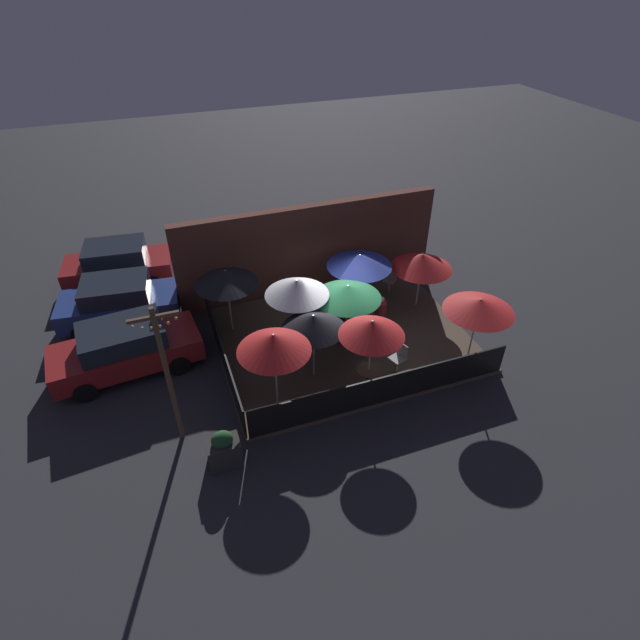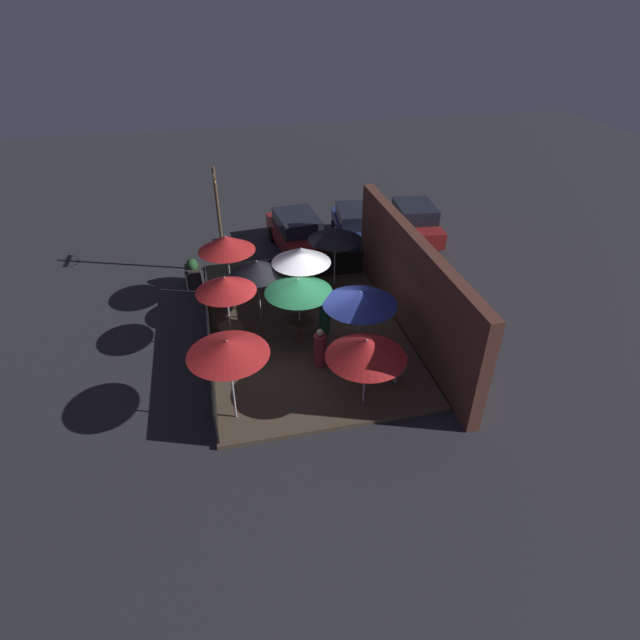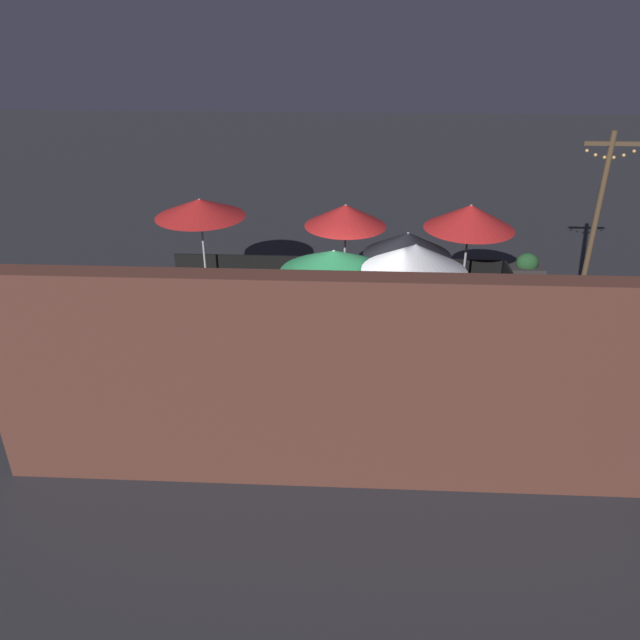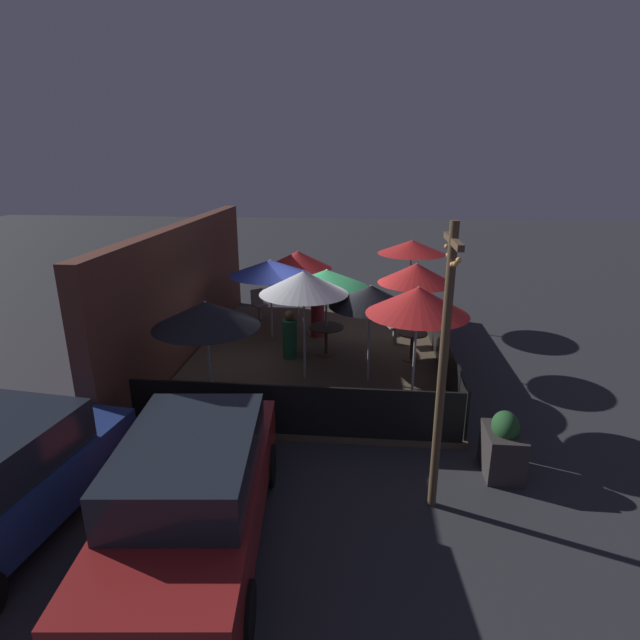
% 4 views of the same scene
% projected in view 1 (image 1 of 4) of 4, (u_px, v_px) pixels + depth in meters
% --- Properties ---
extents(ground_plane, '(60.00, 60.00, 0.00)m').
position_uv_depth(ground_plane, '(343.00, 341.00, 16.18)').
color(ground_plane, '#2D2D33').
extents(patio_deck, '(7.82, 6.11, 0.12)m').
position_uv_depth(patio_deck, '(343.00, 339.00, 16.15)').
color(patio_deck, brown).
rests_on(patio_deck, ground_plane).
extents(building_wall, '(9.42, 0.36, 3.32)m').
position_uv_depth(building_wall, '(309.00, 249.00, 17.67)').
color(building_wall, brown).
rests_on(building_wall, ground_plane).
extents(fence_front, '(7.62, 0.05, 0.95)m').
position_uv_depth(fence_front, '(385.00, 389.00, 13.56)').
color(fence_front, black).
rests_on(fence_front, patio_deck).
extents(fence_side_left, '(0.05, 5.91, 0.95)m').
position_uv_depth(fence_side_left, '(222.00, 353.00, 14.77)').
color(fence_side_left, black).
rests_on(fence_side_left, patio_deck).
extents(patio_umbrella_0, '(2.04, 2.04, 2.17)m').
position_uv_depth(patio_umbrella_0, '(348.00, 292.00, 14.75)').
color(patio_umbrella_0, '#B2B2B7').
rests_on(patio_umbrella_0, patio_deck).
extents(patio_umbrella_1, '(1.77, 1.77, 2.40)m').
position_uv_depth(patio_umbrella_1, '(372.00, 328.00, 12.98)').
color(patio_umbrella_1, '#B2B2B7').
rests_on(patio_umbrella_1, patio_deck).
extents(patio_umbrella_2, '(1.90, 1.90, 2.50)m').
position_uv_depth(patio_umbrella_2, '(274.00, 343.00, 12.39)').
color(patio_umbrella_2, '#B2B2B7').
rests_on(patio_umbrella_2, patio_deck).
extents(patio_umbrella_3, '(1.96, 1.96, 2.25)m').
position_uv_depth(patio_umbrella_3, '(226.00, 277.00, 15.28)').
color(patio_umbrella_3, '#B2B2B7').
rests_on(patio_umbrella_3, patio_deck).
extents(patio_umbrella_4, '(1.77, 1.77, 2.17)m').
position_uv_depth(patio_umbrella_4, '(313.00, 322.00, 13.57)').
color(patio_umbrella_4, '#B2B2B7').
rests_on(patio_umbrella_4, patio_deck).
extents(patio_umbrella_5, '(2.16, 2.16, 2.16)m').
position_uv_depth(patio_umbrella_5, '(360.00, 260.00, 16.22)').
color(patio_umbrella_5, '#B2B2B7').
rests_on(patio_umbrella_5, patio_deck).
extents(patio_umbrella_6, '(1.98, 1.98, 2.43)m').
position_uv_depth(patio_umbrella_6, '(480.00, 305.00, 13.70)').
color(patio_umbrella_6, '#B2B2B7').
rests_on(patio_umbrella_6, patio_deck).
extents(patio_umbrella_7, '(1.91, 1.91, 2.45)m').
position_uv_depth(patio_umbrella_7, '(297.00, 287.00, 14.47)').
color(patio_umbrella_7, '#B2B2B7').
rests_on(patio_umbrella_7, patio_deck).
extents(patio_umbrella_8, '(2.07, 2.07, 2.02)m').
position_uv_depth(patio_umbrella_8, '(422.00, 261.00, 16.56)').
color(patio_umbrella_8, '#B2B2B7').
rests_on(patio_umbrella_8, patio_deck).
extents(dining_table_0, '(0.85, 0.85, 0.73)m').
position_uv_depth(dining_table_0, '(346.00, 328.00, 15.56)').
color(dining_table_0, '#4C3828').
rests_on(dining_table_0, patio_deck).
extents(dining_table_1, '(0.72, 0.72, 0.71)m').
position_uv_depth(dining_table_1, '(368.00, 373.00, 13.95)').
color(dining_table_1, '#4C3828').
rests_on(dining_table_1, patio_deck).
extents(patio_chair_0, '(0.50, 0.50, 0.95)m').
position_uv_depth(patio_chair_0, '(399.00, 357.00, 14.56)').
color(patio_chair_0, gray).
rests_on(patio_chair_0, patio_deck).
extents(patio_chair_1, '(0.56, 0.56, 0.92)m').
position_uv_depth(patio_chair_1, '(390.00, 279.00, 18.05)').
color(patio_chair_1, gray).
rests_on(patio_chair_1, patio_deck).
extents(patron_0, '(0.50, 0.50, 1.23)m').
position_uv_depth(patron_0, '(380.00, 314.00, 16.21)').
color(patron_0, maroon).
rests_on(patron_0, patio_deck).
extents(patron_1, '(0.48, 0.48, 1.21)m').
position_uv_depth(patron_1, '(327.00, 316.00, 16.15)').
color(patron_1, '#236642').
rests_on(patron_1, patio_deck).
extents(planter_box, '(0.81, 0.56, 1.08)m').
position_uv_depth(planter_box, '(224.00, 449.00, 12.06)').
color(planter_box, '#332D2D').
rests_on(planter_box, ground_plane).
extents(light_post, '(1.10, 0.12, 4.12)m').
position_uv_depth(light_post, '(167.00, 371.00, 11.63)').
color(light_post, brown).
rests_on(light_post, ground_plane).
extents(parked_car_0, '(4.36, 2.09, 1.62)m').
position_uv_depth(parked_car_0, '(125.00, 348.00, 14.57)').
color(parked_car_0, maroon).
rests_on(parked_car_0, ground_plane).
extents(parked_car_1, '(4.00, 2.13, 1.62)m').
position_uv_depth(parked_car_1, '(119.00, 301.00, 16.50)').
color(parked_car_1, navy).
rests_on(parked_car_1, ground_plane).
extents(parked_car_2, '(3.98, 2.11, 1.62)m').
position_uv_depth(parked_car_2, '(118.00, 264.00, 18.48)').
color(parked_car_2, maroon).
rests_on(parked_car_2, ground_plane).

